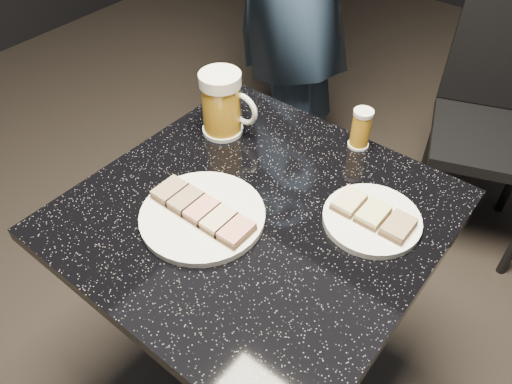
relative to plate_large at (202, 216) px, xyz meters
The scene contains 9 objects.
floor 0.77m from the plate_large, 51.29° to the left, with size 6.00×6.00×0.00m, color black.
plate_large is the anchor object (origin of this frame).
plate_small 0.34m from the plate_large, 36.90° to the left, with size 0.20×0.20×0.01m, color white.
table 0.27m from the plate_large, 51.29° to the left, with size 0.70×0.70×0.75m.
beer_mug 0.30m from the plate_large, 122.69° to the left, with size 0.14×0.10×0.16m.
beer_tumbler 0.42m from the plate_large, 72.56° to the left, with size 0.05×0.05×0.10m.
chair 1.19m from the plate_large, 76.07° to the left, with size 0.50×0.50×0.87m.
canapes_on_plate_large 0.02m from the plate_large, 90.00° to the right, with size 0.23×0.07×0.02m.
canapes_on_plate_small 0.34m from the plate_large, 36.90° to the left, with size 0.16×0.07×0.02m.
Camera 1 is at (0.44, -0.56, 1.49)m, focal length 35.00 mm.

